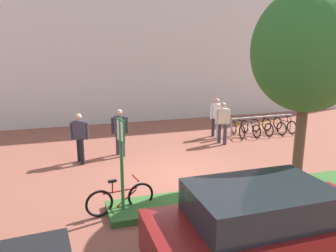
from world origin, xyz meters
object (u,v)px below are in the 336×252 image
Objects in this scene: tree_sidewalk at (308,51)px; bollard_steel at (218,129)px; car_maroon_wagon at (265,227)px; bike_rack_cluster at (262,127)px; person_shirt_white at (223,120)px; person_suited_dark at (120,129)px; parking_sign_post at (121,153)px; person_suited_navy at (80,135)px; bike_at_sign at (121,199)px; person_shirt_blue at (217,115)px.

bollard_steel is at bearing 87.66° from tree_sidewalk.
bike_rack_cluster is at bearing 57.18° from car_maroon_wagon.
person_shirt_white is (-0.12, -0.61, 0.53)m from bollard_steel.
person_shirt_white is at bearing -160.23° from bike_rack_cluster.
car_maroon_wagon reaches higher than bike_rack_cluster.
person_suited_dark is at bearing -170.20° from bike_rack_cluster.
tree_sidewalk is at bearing -0.06° from parking_sign_post.
bike_rack_cluster is 1.87× the size of person_shirt_white.
person_suited_navy is at bearing 100.24° from parking_sign_post.
parking_sign_post reaches higher than person_shirt_white.
bike_at_sign is 0.97× the size of person_shirt_blue.
person_shirt_white is (4.91, 4.71, -0.55)m from parking_sign_post.
car_maroon_wagon is (-2.72, -2.58, -3.02)m from tree_sidewalk.
bollard_steel is 0.52× the size of person_suited_navy.
bollard_steel is at bearing -104.92° from person_shirt_blue.
bollard_steel is 0.21× the size of car_maroon_wagon.
tree_sidewalk is 7.42m from person_suited_navy.
tree_sidewalk reaches higher than car_maroon_wagon.
person_suited_navy is at bearing -173.38° from person_shirt_white.
tree_sidewalk is 3.21× the size of bike_at_sign.
bike_at_sign is at bearing -79.77° from person_suited_navy.
bike_rack_cluster is 6.80m from person_suited_dark.
bike_at_sign is 0.52× the size of bike_rack_cluster.
bike_at_sign is 1.86× the size of bollard_steel.
person_suited_navy is at bearing 100.23° from bike_at_sign.
bollard_steel is (5.06, 5.16, 0.10)m from bike_at_sign.
tree_sidewalk is 1.25× the size of car_maroon_wagon.
bike_rack_cluster is (7.40, 5.43, -0.00)m from bike_at_sign.
person_suited_dark is (0.72, 4.28, 0.63)m from bike_at_sign.
bollard_steel is 0.52× the size of person_suited_dark.
person_shirt_blue is at bearing 86.71° from tree_sidewalk.
parking_sign_post is 3.41m from car_maroon_wagon.
tree_sidewalk reaches higher than person_shirt_white.
bike_rack_cluster is 1.87× the size of person_suited_navy.
bike_at_sign is 0.97× the size of person_suited_dark.
person_shirt_blue is at bearing 75.08° from bollard_steel.
bike_rack_cluster is 0.75× the size of car_maroon_wagon.
parking_sign_post is at bearing -133.39° from bollard_steel.
car_maroon_wagon is (2.09, -2.58, -0.78)m from parking_sign_post.
car_maroon_wagon is (-2.94, -7.90, 0.31)m from bollard_steel.
parking_sign_post reaches higher than bike_at_sign.
person_shirt_blue reaches higher than bike_at_sign.
bollard_steel is 0.52× the size of person_shirt_blue.
person_suited_dark is (-6.67, -1.15, 0.64)m from bike_rack_cluster.
parking_sign_post is 1.36× the size of person_shirt_blue.
person_suited_navy is at bearing 143.77° from tree_sidewalk.
person_suited_dark is at bearing -163.69° from person_shirt_blue.
person_shirt_white is (-2.45, -0.88, 0.64)m from bike_rack_cluster.
bike_at_sign is 9.18m from bike_rack_cluster.
person_suited_navy is (-1.43, -0.39, 0.00)m from person_suited_dark.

